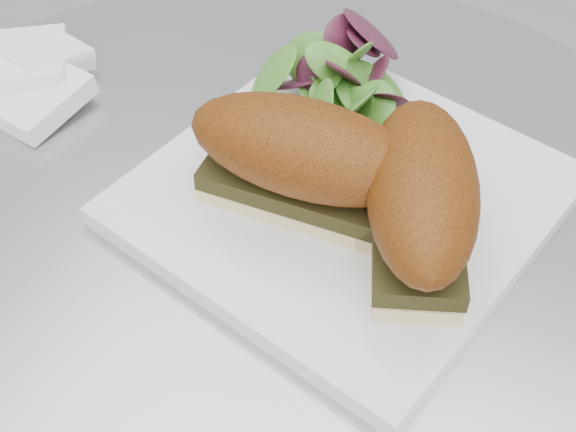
% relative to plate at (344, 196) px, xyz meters
% --- Properties ---
extents(table, '(0.70, 0.70, 0.73)m').
position_rel_plate_xyz_m(table, '(-0.03, -0.06, -0.25)').
color(table, '#B5B6BD').
rests_on(table, ground).
extents(plate, '(0.32, 0.32, 0.02)m').
position_rel_plate_xyz_m(plate, '(0.00, 0.00, 0.00)').
color(plate, white).
rests_on(plate, table).
extents(sandwich_left, '(0.17, 0.08, 0.08)m').
position_rel_plate_xyz_m(sandwich_left, '(-0.02, -0.02, 0.05)').
color(sandwich_left, '#FAD39C').
rests_on(sandwich_left, plate).
extents(sandwich_right, '(0.12, 0.17, 0.08)m').
position_rel_plate_xyz_m(sandwich_right, '(0.06, -0.02, 0.05)').
color(sandwich_right, '#FAD39C').
rests_on(sandwich_right, plate).
extents(salad, '(0.12, 0.12, 0.05)m').
position_rel_plate_xyz_m(salad, '(-0.04, 0.08, 0.03)').
color(salad, '#539A32').
rests_on(salad, plate).
extents(napkin, '(0.16, 0.16, 0.02)m').
position_rel_plate_xyz_m(napkin, '(-0.29, -0.00, 0.00)').
color(napkin, white).
rests_on(napkin, table).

